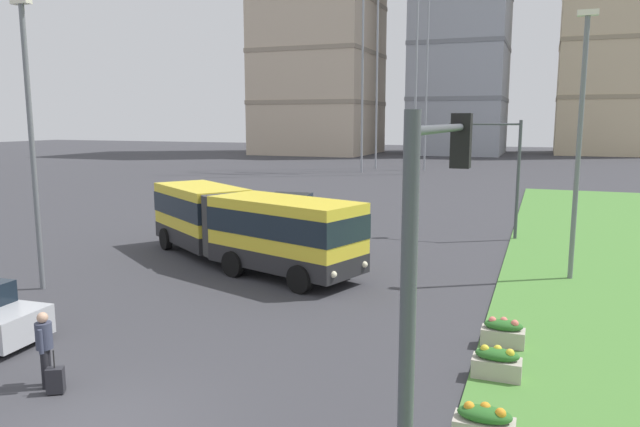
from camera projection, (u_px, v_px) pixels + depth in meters
name	position (u px, v px, depth m)	size (l,w,h in m)	color
ground_plane	(95.00, 427.00, 11.52)	(260.00, 260.00, 0.00)	#38383D
articulated_bus	(242.00, 225.00, 24.25)	(11.54, 7.43, 3.00)	yellow
car_grey_wagon	(292.00, 207.00, 35.23)	(4.55, 2.36, 1.58)	slate
pedestrian_crossing	(44.00, 344.00, 13.10)	(0.36, 0.52, 1.74)	black
rolling_suitcase	(55.00, 380.00, 12.87)	(0.43, 0.39, 0.97)	#232328
flower_planter_0	(484.00, 424.00, 10.78)	(1.10, 0.56, 0.74)	#B7AD9E
flower_planter_1	(497.00, 363.00, 13.52)	(1.10, 0.56, 0.74)	#B7AD9E
flower_planter_2	(503.00, 332.00, 15.45)	(1.10, 0.56, 0.74)	#B7AD9E
traffic_light_far_right	(495.00, 158.00, 29.20)	(3.54, 0.28, 5.93)	#474C51
traffic_light_near_right	(431.00, 276.00, 6.85)	(0.28, 3.81, 6.04)	#474C51
streetlight_left	(31.00, 136.00, 20.08)	(0.70, 0.28, 9.92)	slate
streetlight_median	(579.00, 137.00, 21.22)	(0.70, 0.28, 9.74)	slate
apartment_tower_west	(319.00, 6.00, 101.65)	(19.30, 19.64, 50.88)	#C6B299
apartment_tower_centre	(617.00, 16.00, 99.43)	(17.56, 16.64, 46.44)	beige
transmission_pylon	(397.00, 11.00, 65.87)	(9.00, 6.24, 33.13)	gray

